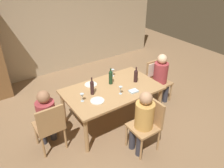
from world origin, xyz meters
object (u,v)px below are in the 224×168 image
(wine_bottle_short_olive, at_px, (92,87))
(chair_right_end, at_px, (156,75))
(chair_left_end, at_px, (50,125))
(person_man_bearded, at_px, (161,75))
(wine_glass_near_right, at_px, (113,71))
(handbag, at_px, (45,129))
(dining_table, at_px, (112,92))
(dinner_plate_guest_left, at_px, (97,101))
(wine_glass_centre, at_px, (121,89))
(wine_bottle_tall_green, at_px, (136,75))
(person_man_guest, at_px, (46,115))
(wine_glass_near_left, at_px, (82,96))
(dinner_plate_host, at_px, (91,84))
(chair_near, at_px, (148,122))
(wine_bottle_dark_red, at_px, (111,77))
(person_woman_host, at_px, (143,118))

(wine_bottle_short_olive, bearing_deg, chair_right_end, 2.66)
(chair_left_end, height_order, person_man_bearded, person_man_bearded)
(chair_left_end, bearing_deg, wine_glass_near_right, 17.68)
(wine_glass_near_right, xyz_separation_m, handbag, (-1.57, -0.06, -0.73))
(dining_table, bearing_deg, dinner_plate_guest_left, -155.67)
(person_man_bearded, bearing_deg, wine_glass_centre, 9.43)
(dining_table, xyz_separation_m, wine_bottle_tall_green, (0.53, -0.04, 0.21))
(person_man_guest, distance_m, wine_bottle_short_olive, 0.91)
(person_man_bearded, bearing_deg, wine_glass_near_left, 0.87)
(person_man_bearded, height_order, handbag, person_man_bearded)
(dining_table, distance_m, person_man_guest, 1.27)
(person_man_guest, distance_m, wine_glass_near_right, 1.62)
(wine_glass_near_left, bearing_deg, chair_left_end, -177.03)
(wine_bottle_tall_green, distance_m, handbag, 2.00)
(person_man_bearded, bearing_deg, chair_right_end, -90.00)
(dining_table, height_order, wine_glass_near_right, wine_glass_near_right)
(person_man_guest, bearing_deg, dinner_plate_guest_left, -15.00)
(dining_table, relative_size, wine_glass_centre, 11.96)
(dinner_plate_host, relative_size, dinner_plate_guest_left, 0.99)
(chair_near, distance_m, person_man_guest, 1.66)
(wine_bottle_dark_red, bearing_deg, person_man_guest, -174.01)
(wine_bottle_short_olive, relative_size, wine_glass_near_right, 2.23)
(chair_right_end, height_order, wine_bottle_dark_red, wine_bottle_dark_red)
(person_man_guest, bearing_deg, dining_table, -1.16)
(person_man_bearded, xyz_separation_m, person_man_guest, (-2.54, 0.05, -0.00))
(wine_glass_near_right, bearing_deg, wine_glass_centre, -112.68)
(dinner_plate_host, bearing_deg, chair_left_end, -156.85)
(dining_table, bearing_deg, person_woman_host, -91.62)
(dining_table, distance_m, wine_glass_centre, 0.30)
(wine_glass_near_left, height_order, wine_glass_centre, same)
(chair_left_end, relative_size, wine_bottle_tall_green, 2.91)
(chair_right_end, relative_size, chair_left_end, 1.00)
(handbag, bearing_deg, dinner_plate_host, -0.23)
(chair_right_end, xyz_separation_m, chair_left_end, (-2.54, -0.21, -0.06))
(wine_bottle_short_olive, bearing_deg, person_man_guest, -178.65)
(wine_bottle_tall_green, xyz_separation_m, wine_glass_centre, (-0.51, -0.19, -0.03))
(person_woman_host, distance_m, wine_glass_centre, 0.71)
(wine_glass_centre, bearing_deg, person_man_guest, 168.74)
(wine_bottle_dark_red, xyz_separation_m, wine_glass_near_right, (0.21, 0.24, -0.04))
(person_woman_host, xyz_separation_m, dinner_plate_host, (-0.23, 1.26, 0.09))
(wine_bottle_dark_red, bearing_deg, person_woman_host, -95.77)
(handbag, bearing_deg, dining_table, -15.40)
(wine_bottle_tall_green, xyz_separation_m, dinner_plate_guest_left, (-0.97, -0.16, -0.13))
(person_woman_host, relative_size, wine_bottle_short_olive, 3.40)
(wine_bottle_short_olive, height_order, wine_glass_near_left, wine_bottle_short_olive)
(chair_left_end, relative_size, dinner_plate_host, 3.83)
(wine_glass_centre, bearing_deg, person_woman_host, -94.36)
(chair_right_end, relative_size, dinner_plate_guest_left, 3.78)
(chair_right_end, relative_size, handbag, 3.29)
(dinner_plate_host, distance_m, handbag, 1.19)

